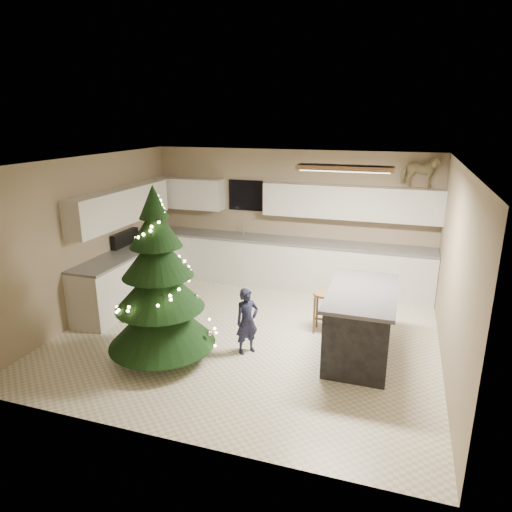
% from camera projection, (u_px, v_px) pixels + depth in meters
% --- Properties ---
extents(ground_plane, '(5.50, 5.50, 0.00)m').
position_uv_depth(ground_plane, '(249.00, 334.00, 6.97)').
color(ground_plane, beige).
extents(room_shell, '(5.52, 5.02, 2.61)m').
position_uv_depth(room_shell, '(250.00, 223.00, 6.45)').
color(room_shell, gray).
rests_on(room_shell, ground_plane).
extents(cabinetry, '(5.50, 3.20, 2.00)m').
position_uv_depth(cabinetry, '(231.00, 252.00, 8.51)').
color(cabinetry, silver).
rests_on(cabinetry, ground_plane).
extents(island, '(0.90, 1.70, 0.95)m').
position_uv_depth(island, '(360.00, 323.00, 6.25)').
color(island, black).
rests_on(island, ground_plane).
extents(bar_stool, '(0.33, 0.33, 0.64)m').
position_uv_depth(bar_stool, '(324.00, 302.00, 6.93)').
color(bar_stool, '#8C6041').
rests_on(bar_stool, ground_plane).
extents(christmas_tree, '(1.49, 1.44, 2.39)m').
position_uv_depth(christmas_tree, '(159.00, 291.00, 6.02)').
color(christmas_tree, '#3F2816').
rests_on(christmas_tree, ground_plane).
extents(toddler, '(0.40, 0.41, 0.95)m').
position_uv_depth(toddler, '(247.00, 321.00, 6.31)').
color(toddler, black).
rests_on(toddler, ground_plane).
extents(rocking_horse, '(0.67, 0.36, 0.56)m').
position_uv_depth(rocking_horse, '(421.00, 172.00, 7.73)').
color(rocking_horse, '#8C6041').
rests_on(rocking_horse, cabinetry).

